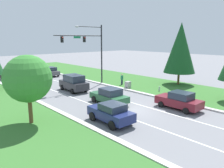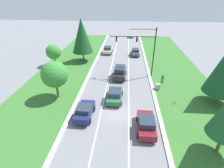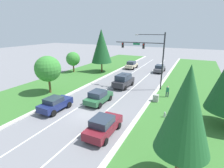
{
  "view_description": "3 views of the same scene",
  "coord_description": "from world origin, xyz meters",
  "px_view_note": "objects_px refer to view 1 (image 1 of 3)",
  "views": [
    {
      "loc": [
        -15.07,
        -13.69,
        6.79
      ],
      "look_at": [
        1.81,
        4.91,
        1.57
      ],
      "focal_mm": 35.0,
      "sensor_mm": 36.0,
      "label": 1
    },
    {
      "loc": [
        1.15,
        -18.21,
        13.93
      ],
      "look_at": [
        -0.69,
        3.86,
        2.2
      ],
      "focal_mm": 28.0,
      "sensor_mm": 36.0,
      "label": 2
    },
    {
      "loc": [
        10.54,
        -15.08,
        9.24
      ],
      "look_at": [
        0.89,
        4.81,
        2.26
      ],
      "focal_mm": 28.0,
      "sensor_mm": 36.0,
      "label": 3
    }
  ],
  "objects_px": {
    "burgundy_sedan": "(179,100)",
    "conifer_far_right_tree": "(180,48)",
    "pedestrian": "(122,79)",
    "forest_sedan": "(109,96)",
    "oak_far_left_tree": "(28,79)",
    "traffic_signal_mast": "(90,46)",
    "utility_cabinet": "(128,85)",
    "graphite_sedan": "(50,71)",
    "navy_sedan": "(111,113)",
    "fire_hydrant": "(159,89)",
    "charcoal_suv": "(74,83)",
    "champagne_sedan": "(10,75)"
  },
  "relations": [
    {
      "from": "champagne_sedan",
      "to": "fire_hydrant",
      "type": "distance_m",
      "value": 24.94
    },
    {
      "from": "forest_sedan",
      "to": "oak_far_left_tree",
      "type": "distance_m",
      "value": 8.92
    },
    {
      "from": "conifer_far_right_tree",
      "to": "oak_far_left_tree",
      "type": "height_order",
      "value": "conifer_far_right_tree"
    },
    {
      "from": "burgundy_sedan",
      "to": "graphite_sedan",
      "type": "bearing_deg",
      "value": 90.89
    },
    {
      "from": "charcoal_suv",
      "to": "forest_sedan",
      "type": "height_order",
      "value": "charcoal_suv"
    },
    {
      "from": "charcoal_suv",
      "to": "graphite_sedan",
      "type": "bearing_deg",
      "value": 79.43
    },
    {
      "from": "navy_sedan",
      "to": "burgundy_sedan",
      "type": "bearing_deg",
      "value": -11.72
    },
    {
      "from": "graphite_sedan",
      "to": "forest_sedan",
      "type": "distance_m",
      "value": 21.07
    },
    {
      "from": "navy_sedan",
      "to": "graphite_sedan",
      "type": "distance_m",
      "value": 25.89
    },
    {
      "from": "traffic_signal_mast",
      "to": "charcoal_suv",
      "type": "distance_m",
      "value": 6.13
    },
    {
      "from": "pedestrian",
      "to": "conifer_far_right_tree",
      "type": "bearing_deg",
      "value": 125.41
    },
    {
      "from": "burgundy_sedan",
      "to": "oak_far_left_tree",
      "type": "bearing_deg",
      "value": 154.49
    },
    {
      "from": "navy_sedan",
      "to": "utility_cabinet",
      "type": "height_order",
      "value": "navy_sedan"
    },
    {
      "from": "utility_cabinet",
      "to": "oak_far_left_tree",
      "type": "bearing_deg",
      "value": -166.85
    },
    {
      "from": "traffic_signal_mast",
      "to": "conifer_far_right_tree",
      "type": "xyz_separation_m",
      "value": [
        10.14,
        -8.38,
        -0.32
      ]
    },
    {
      "from": "pedestrian",
      "to": "conifer_far_right_tree",
      "type": "relative_size",
      "value": 0.18
    },
    {
      "from": "champagne_sedan",
      "to": "conifer_far_right_tree",
      "type": "bearing_deg",
      "value": -50.59
    },
    {
      "from": "pedestrian",
      "to": "oak_far_left_tree",
      "type": "distance_m",
      "value": 17.4
    },
    {
      "from": "fire_hydrant",
      "to": "oak_far_left_tree",
      "type": "distance_m",
      "value": 17.25
    },
    {
      "from": "traffic_signal_mast",
      "to": "utility_cabinet",
      "type": "relative_size",
      "value": 8.69
    },
    {
      "from": "forest_sedan",
      "to": "oak_far_left_tree",
      "type": "relative_size",
      "value": 0.8
    },
    {
      "from": "traffic_signal_mast",
      "to": "forest_sedan",
      "type": "relative_size",
      "value": 1.96
    },
    {
      "from": "burgundy_sedan",
      "to": "conifer_far_right_tree",
      "type": "bearing_deg",
      "value": 31.84
    },
    {
      "from": "forest_sedan",
      "to": "oak_far_left_tree",
      "type": "xyz_separation_m",
      "value": [
        -8.45,
        0.08,
        2.86
      ]
    },
    {
      "from": "traffic_signal_mast",
      "to": "pedestrian",
      "type": "relative_size",
      "value": 5.2
    },
    {
      "from": "navy_sedan",
      "to": "champagne_sedan",
      "type": "distance_m",
      "value": 25.81
    },
    {
      "from": "champagne_sedan",
      "to": "utility_cabinet",
      "type": "bearing_deg",
      "value": -61.4
    },
    {
      "from": "utility_cabinet",
      "to": "conifer_far_right_tree",
      "type": "height_order",
      "value": "conifer_far_right_tree"
    },
    {
      "from": "graphite_sedan",
      "to": "pedestrian",
      "type": "height_order",
      "value": "pedestrian"
    },
    {
      "from": "pedestrian",
      "to": "traffic_signal_mast",
      "type": "bearing_deg",
      "value": -53.36
    },
    {
      "from": "graphite_sedan",
      "to": "utility_cabinet",
      "type": "relative_size",
      "value": 4.5
    },
    {
      "from": "navy_sedan",
      "to": "fire_hydrant",
      "type": "height_order",
      "value": "navy_sedan"
    },
    {
      "from": "burgundy_sedan",
      "to": "champagne_sedan",
      "type": "bearing_deg",
      "value": 104.96
    },
    {
      "from": "navy_sedan",
      "to": "conifer_far_right_tree",
      "type": "distance_m",
      "value": 18.88
    },
    {
      "from": "burgundy_sedan",
      "to": "oak_far_left_tree",
      "type": "relative_size",
      "value": 0.79
    },
    {
      "from": "charcoal_suv",
      "to": "champagne_sedan",
      "type": "height_order",
      "value": "charcoal_suv"
    },
    {
      "from": "utility_cabinet",
      "to": "traffic_signal_mast",
      "type": "bearing_deg",
      "value": 115.81
    },
    {
      "from": "traffic_signal_mast",
      "to": "burgundy_sedan",
      "type": "bearing_deg",
      "value": -90.68
    },
    {
      "from": "forest_sedan",
      "to": "utility_cabinet",
      "type": "height_order",
      "value": "forest_sedan"
    },
    {
      "from": "fire_hydrant",
      "to": "graphite_sedan",
      "type": "bearing_deg",
      "value": 102.8
    },
    {
      "from": "traffic_signal_mast",
      "to": "pedestrian",
      "type": "height_order",
      "value": "traffic_signal_mast"
    },
    {
      "from": "champagne_sedan",
      "to": "fire_hydrant",
      "type": "xyz_separation_m",
      "value": [
        11.74,
        -22.0,
        -0.55
      ]
    },
    {
      "from": "fire_hydrant",
      "to": "conifer_far_right_tree",
      "type": "bearing_deg",
      "value": 7.2
    },
    {
      "from": "charcoal_suv",
      "to": "pedestrian",
      "type": "height_order",
      "value": "charcoal_suv"
    },
    {
      "from": "burgundy_sedan",
      "to": "conifer_far_right_tree",
      "type": "distance_m",
      "value": 12.96
    },
    {
      "from": "fire_hydrant",
      "to": "conifer_far_right_tree",
      "type": "xyz_separation_m",
      "value": [
        5.79,
        0.73,
        5.14
      ]
    },
    {
      "from": "utility_cabinet",
      "to": "fire_hydrant",
      "type": "xyz_separation_m",
      "value": [
        1.85,
        -3.92,
        -0.16
      ]
    },
    {
      "from": "pedestrian",
      "to": "conifer_far_right_tree",
      "type": "xyz_separation_m",
      "value": [
        6.53,
        -5.48,
        4.55
      ]
    },
    {
      "from": "fire_hydrant",
      "to": "conifer_far_right_tree",
      "type": "relative_size",
      "value": 0.08
    },
    {
      "from": "burgundy_sedan",
      "to": "fire_hydrant",
      "type": "distance_m",
      "value": 7.22
    }
  ]
}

